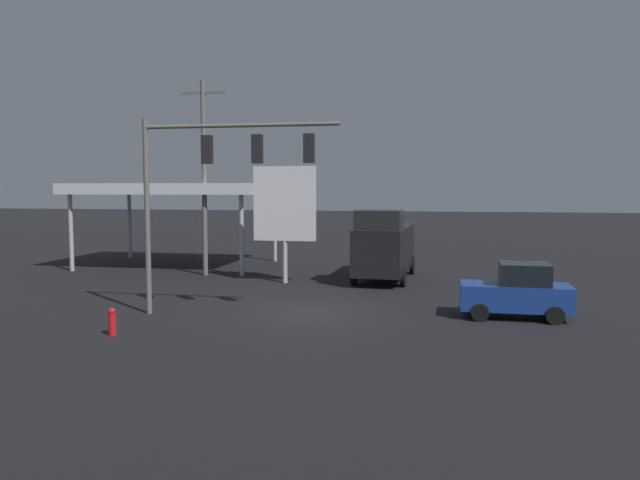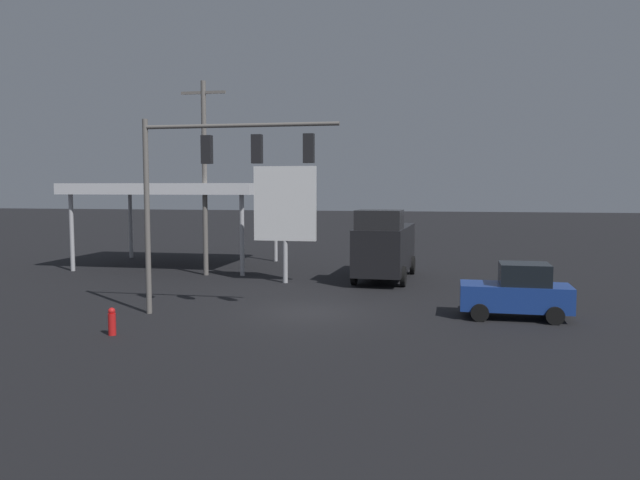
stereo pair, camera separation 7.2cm
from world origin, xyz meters
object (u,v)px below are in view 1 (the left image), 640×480
at_px(traffic_signal_assembly, 215,169).
at_px(price_sign, 285,206).
at_px(hatchback_crossing, 517,292).
at_px(fire_hydrant, 112,322).
at_px(delivery_truck, 384,246).
at_px(utility_pole, 204,174).

relative_size(traffic_signal_assembly, price_sign, 1.27).
distance_m(hatchback_crossing, fire_hydrant, 13.80).
relative_size(hatchback_crossing, delivery_truck, 0.55).
height_order(traffic_signal_assembly, utility_pole, utility_pole).
xyz_separation_m(utility_pole, price_sign, (-4.81, 1.79, -1.61)).
bearing_deg(traffic_signal_assembly, fire_hydrant, 57.27).
height_order(traffic_signal_assembly, hatchback_crossing, traffic_signal_assembly).
bearing_deg(utility_pole, fire_hydrant, 99.18).
bearing_deg(fire_hydrant, delivery_truck, -118.32).
bearing_deg(utility_pole, traffic_signal_assembly, 113.66).
relative_size(price_sign, hatchback_crossing, 1.48).
height_order(traffic_signal_assembly, fire_hydrant, traffic_signal_assembly).
bearing_deg(delivery_truck, hatchback_crossing, 36.01).
height_order(price_sign, fire_hydrant, price_sign).
bearing_deg(utility_pole, hatchback_crossing, 151.29).
xyz_separation_m(traffic_signal_assembly, hatchback_crossing, (-10.59, -1.76, -4.33)).
bearing_deg(hatchback_crossing, utility_pole, -27.74).
relative_size(utility_pole, hatchback_crossing, 2.65).
relative_size(delivery_truck, fire_hydrant, 7.84).
bearing_deg(price_sign, traffic_signal_assembly, 86.83).
relative_size(price_sign, fire_hydrant, 6.43).
bearing_deg(traffic_signal_assembly, price_sign, -93.17).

